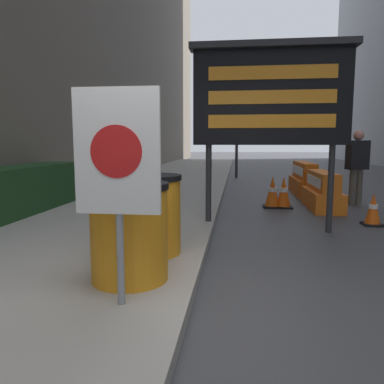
# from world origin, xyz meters

# --- Properties ---
(ground_plane) EXTENTS (120.00, 120.00, 0.00)m
(ground_plane) POSITION_xyz_m (0.00, 0.00, 0.00)
(ground_plane) COLOR #3F3F42
(hedge_strip) EXTENTS (0.90, 4.79, 0.88)m
(hedge_strip) POSITION_xyz_m (-3.78, 3.33, 0.57)
(hedge_strip) COLOR #1E421E
(hedge_strip) RESTS_ON sidewalk_left
(barrel_drum_foreground) EXTENTS (0.77, 0.77, 0.95)m
(barrel_drum_foreground) POSITION_xyz_m (-0.64, 0.50, 0.61)
(barrel_drum_foreground) COLOR orange
(barrel_drum_foreground) RESTS_ON sidewalk_left
(barrel_drum_middle) EXTENTS (0.77, 0.77, 0.95)m
(barrel_drum_middle) POSITION_xyz_m (-0.65, 1.40, 0.61)
(barrel_drum_middle) COLOR orange
(barrel_drum_middle) RESTS_ON sidewalk_left
(warning_sign) EXTENTS (0.69, 0.08, 1.75)m
(warning_sign) POSITION_xyz_m (-0.55, -0.08, 1.30)
(warning_sign) COLOR gray
(warning_sign) RESTS_ON sidewalk_left
(message_board) EXTENTS (2.61, 0.36, 3.03)m
(message_board) POSITION_xyz_m (0.90, 3.33, 2.21)
(message_board) COLOR #28282B
(message_board) RESTS_ON ground_plane
(jersey_barrier_orange_near) EXTENTS (0.62, 1.77, 0.82)m
(jersey_barrier_orange_near) POSITION_xyz_m (2.27, 5.66, 0.36)
(jersey_barrier_orange_near) COLOR orange
(jersey_barrier_orange_near) RESTS_ON ground_plane
(jersey_barrier_orange_far) EXTENTS (0.58, 2.12, 0.92)m
(jersey_barrier_orange_far) POSITION_xyz_m (2.27, 8.02, 0.40)
(jersey_barrier_orange_far) COLOR orange
(jersey_barrier_orange_far) RESTS_ON ground_plane
(traffic_cone_near) EXTENTS (0.40, 0.40, 0.72)m
(traffic_cone_near) POSITION_xyz_m (1.18, 5.64, 0.35)
(traffic_cone_near) COLOR black
(traffic_cone_near) RESTS_ON ground_plane
(traffic_cone_mid) EXTENTS (0.33, 0.33, 0.59)m
(traffic_cone_mid) POSITION_xyz_m (2.79, 3.96, 0.29)
(traffic_cone_mid) COLOR black
(traffic_cone_mid) RESTS_ON ground_plane
(traffic_cone_far) EXTENTS (0.40, 0.40, 0.71)m
(traffic_cone_far) POSITION_xyz_m (1.43, 5.64, 0.35)
(traffic_cone_far) COLOR black
(traffic_cone_far) RESTS_ON ground_plane
(traffic_light_near_curb) EXTENTS (0.28, 0.44, 3.92)m
(traffic_light_near_curb) POSITION_xyz_m (0.33, 13.03, 2.84)
(traffic_light_near_curb) COLOR #2D2D30
(traffic_light_near_curb) RESTS_ON ground_plane
(pedestrian_worker) EXTENTS (0.51, 0.38, 1.75)m
(pedestrian_worker) POSITION_xyz_m (3.15, 6.21, 1.03)
(pedestrian_worker) COLOR #514C42
(pedestrian_worker) RESTS_ON ground_plane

